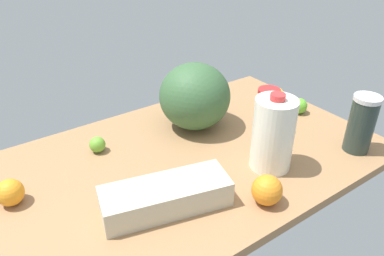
% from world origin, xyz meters
% --- Properties ---
extents(countertop, '(1.20, 0.76, 0.03)m').
position_xyz_m(countertop, '(0.00, 0.00, 0.01)').
color(countertop, '#9C724B').
rests_on(countertop, ground).
extents(egg_carton, '(0.35, 0.20, 0.07)m').
position_xyz_m(egg_carton, '(0.19, 0.16, 0.07)').
color(egg_carton, beige).
rests_on(egg_carton, countertop).
extents(watermelon, '(0.25, 0.25, 0.23)m').
position_xyz_m(watermelon, '(-0.12, -0.15, 0.15)').
color(watermelon, '#386038').
rests_on(watermelon, countertop).
extents(shaker_bottle, '(0.08, 0.08, 0.19)m').
position_xyz_m(shaker_bottle, '(-0.45, 0.28, 0.13)').
color(shaker_bottle, '#293731').
rests_on(shaker_bottle, countertop).
extents(tumbler_cup, '(0.08, 0.08, 0.16)m').
position_xyz_m(tumbler_cup, '(-0.30, 0.03, 0.11)').
color(tumbler_cup, beige).
rests_on(tumbler_cup, countertop).
extents(milk_jug, '(0.12, 0.12, 0.24)m').
position_xyz_m(milk_jug, '(-0.16, 0.18, 0.14)').
color(milk_jug, white).
rests_on(milk_jug, countertop).
extents(lemon_by_jug, '(0.07, 0.07, 0.07)m').
position_xyz_m(lemon_by_jug, '(-0.48, -0.11, 0.07)').
color(lemon_by_jug, yellow).
rests_on(lemon_by_jug, countertop).
extents(lime_far_back, '(0.06, 0.06, 0.06)m').
position_xyz_m(lime_far_back, '(-0.50, 0.00, 0.06)').
color(lime_far_back, '#61B931').
rests_on(lime_far_back, countertop).
extents(orange_near_front, '(0.07, 0.07, 0.07)m').
position_xyz_m(orange_near_front, '(0.52, -0.09, 0.07)').
color(orange_near_front, orange).
rests_on(orange_near_front, countertop).
extents(lime_beside_bowl, '(0.05, 0.05, 0.05)m').
position_xyz_m(lime_beside_bowl, '(0.23, -0.19, 0.06)').
color(lime_beside_bowl, '#67A933').
rests_on(lime_beside_bowl, countertop).
extents(orange_loose, '(0.08, 0.08, 0.08)m').
position_xyz_m(orange_loose, '(-0.03, 0.29, 0.07)').
color(orange_loose, orange).
rests_on(orange_loose, countertop).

